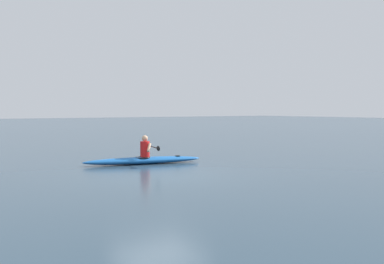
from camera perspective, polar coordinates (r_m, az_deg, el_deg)
The scene contains 3 objects.
ground_plane at distance 13.03m, azimuth -4.34°, elevation -5.63°, with size 160.00×160.00×0.00m, color #283D4C.
kayak at distance 15.79m, azimuth -6.26°, elevation -3.65°, with size 4.28×1.59×0.25m.
kayaker at distance 15.77m, azimuth -6.00°, elevation -2.00°, with size 0.66×2.32×0.77m.
Camera 1 is at (6.44, 11.15, 1.96)m, focal length 41.41 mm.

